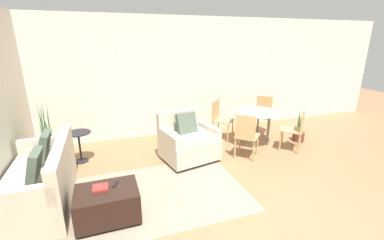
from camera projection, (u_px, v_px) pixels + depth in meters
name	position (u px, v px, depth m)	size (l,w,h in m)	color
ground_plane	(253.00, 209.00, 3.53)	(20.00, 20.00, 0.00)	#936B47
wall_back	(180.00, 77.00, 6.12)	(12.00, 0.06, 2.75)	silver
area_rug	(162.00, 193.00, 3.88)	(2.50, 1.78, 0.01)	gray
couch	(41.00, 183.00, 3.58)	(0.84, 1.72, 0.92)	beige
armchair	(188.00, 141.00, 4.90)	(1.11, 0.99, 0.91)	beige
ottoman	(108.00, 203.00, 3.26)	(0.77, 0.56, 0.43)	black
book_stack	(101.00, 188.00, 3.22)	(0.19, 0.18, 0.03)	#B72D28
tv_remote_primary	(115.00, 184.00, 3.32)	(0.10, 0.16, 0.01)	black
potted_plant	(48.00, 150.00, 4.69)	(0.37, 0.37, 1.24)	brown
side_table	(79.00, 141.00, 4.78)	(0.45, 0.45, 0.59)	black
dining_table	(256.00, 116.00, 5.57)	(1.03, 1.03, 0.74)	#8C9E99
dining_chair_near_left	(246.00, 133.00, 4.89)	(0.59, 0.59, 0.90)	tan
dining_chair_near_right	(297.00, 127.00, 5.27)	(0.59, 0.59, 0.90)	tan
dining_chair_far_left	(220.00, 117.00, 5.96)	(0.59, 0.59, 0.90)	tan
dining_chair_far_right	(263.00, 112.00, 6.33)	(0.59, 0.59, 0.90)	tan
potted_plant_small	(299.00, 132.00, 5.84)	(0.26, 0.26, 0.75)	brown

